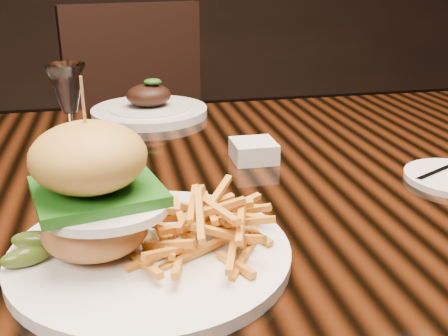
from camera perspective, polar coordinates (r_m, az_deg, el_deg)
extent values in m
cube|color=black|center=(0.85, 0.10, -1.66)|extent=(1.60, 0.90, 0.04)
cylinder|color=silver|center=(0.60, -7.97, -9.13)|extent=(0.31, 0.31, 0.01)
ellipsoid|color=#AA6836|center=(0.59, -13.78, -6.53)|extent=(0.12, 0.12, 0.05)
ellipsoid|color=silver|center=(0.56, -12.77, -4.50)|extent=(0.13, 0.10, 0.01)
ellipsoid|color=orange|center=(0.55, -10.28, -4.29)|extent=(0.03, 0.03, 0.01)
cube|color=#246B1A|center=(0.57, -14.14, -2.81)|extent=(0.15, 0.15, 0.01)
ellipsoid|color=#A5752D|center=(0.56, -14.53, 1.18)|extent=(0.12, 0.12, 0.07)
cylinder|color=#A6794D|center=(0.55, -14.87, 4.78)|extent=(0.00, 0.00, 0.09)
ellipsoid|color=#324913|center=(0.59, -20.84, -9.04)|extent=(0.05, 0.03, 0.02)
ellipsoid|color=#324913|center=(0.62, -19.96, -7.35)|extent=(0.05, 0.03, 0.02)
cube|color=silver|center=(0.89, 22.65, -0.18)|extent=(0.12, 0.07, 0.00)
cube|color=silver|center=(0.89, 3.25, 1.88)|extent=(0.08, 0.08, 0.03)
cylinder|color=white|center=(0.91, -15.83, 0.43)|extent=(0.06, 0.06, 0.00)
cylinder|color=white|center=(0.89, -16.12, 3.15)|extent=(0.01, 0.01, 0.09)
cone|color=white|center=(0.87, -16.67, 8.29)|extent=(0.06, 0.06, 0.08)
cylinder|color=silver|center=(1.17, -8.10, 6.07)|extent=(0.25, 0.25, 0.02)
cylinder|color=silver|center=(1.17, -8.10, 6.16)|extent=(0.18, 0.18, 0.02)
ellipsoid|color=black|center=(1.17, -8.19, 7.85)|extent=(0.10, 0.08, 0.05)
ellipsoid|color=#246B1A|center=(1.15, -7.78, 9.30)|extent=(0.04, 0.03, 0.01)
cube|color=black|center=(1.69, -7.18, -0.27)|extent=(0.55, 0.55, 0.06)
cube|color=black|center=(1.81, -9.71, 9.34)|extent=(0.46, 0.16, 0.50)
cylinder|color=black|center=(1.58, -11.19, -11.29)|extent=(0.04, 0.04, 0.45)
cylinder|color=black|center=(1.69, 1.46, -8.51)|extent=(0.04, 0.04, 0.45)
cylinder|color=black|center=(1.90, -14.18, -5.59)|extent=(0.04, 0.04, 0.45)
cylinder|color=black|center=(2.00, -3.48, -3.63)|extent=(0.04, 0.04, 0.45)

